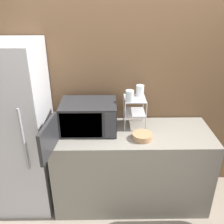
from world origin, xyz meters
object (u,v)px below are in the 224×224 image
(glass_back_right, at_px, (140,90))
(refrigerator, at_px, (14,131))
(microwave, at_px, (87,117))
(dish_rack, at_px, (135,106))
(glass_front_left, at_px, (130,96))
(bowl, at_px, (142,136))

(glass_back_right, xyz_separation_m, refrigerator, (-1.31, -0.20, -0.37))
(refrigerator, bearing_deg, glass_back_right, 8.74)
(microwave, xyz_separation_m, refrigerator, (-0.76, -0.02, -0.14))
(refrigerator, bearing_deg, dish_rack, 5.72)
(glass_front_left, bearing_deg, microwave, -176.46)
(bowl, bearing_deg, dish_rack, 101.66)
(dish_rack, height_order, glass_front_left, glass_front_left)
(dish_rack, height_order, glass_back_right, glass_back_right)
(microwave, relative_size, dish_rack, 2.58)
(microwave, relative_size, glass_front_left, 7.37)
(glass_back_right, bearing_deg, dish_rack, -127.41)
(microwave, xyz_separation_m, glass_front_left, (0.43, 0.03, 0.22))
(glass_front_left, relative_size, bowl, 0.58)
(refrigerator, bearing_deg, bowl, -6.45)
(microwave, xyz_separation_m, bowl, (0.55, -0.17, -0.13))
(glass_back_right, height_order, bowl, glass_back_right)
(dish_rack, xyz_separation_m, glass_front_left, (-0.06, -0.08, 0.15))
(microwave, distance_m, bowl, 0.59)
(glass_front_left, distance_m, glass_back_right, 0.19)
(microwave, distance_m, glass_front_left, 0.49)
(glass_front_left, bearing_deg, dish_rack, 50.37)
(bowl, bearing_deg, microwave, 162.74)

